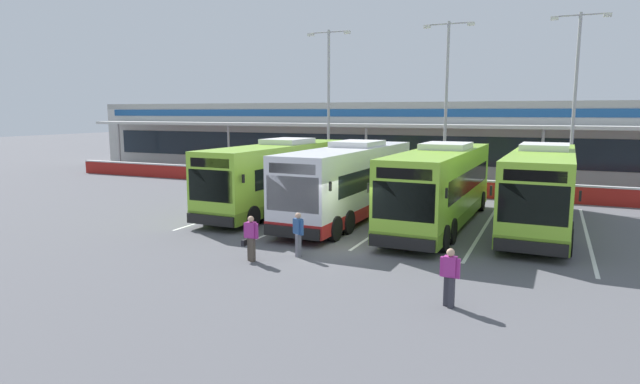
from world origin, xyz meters
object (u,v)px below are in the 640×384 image
object	(u,v)px
pedestrian_with_handbag	(251,237)
coach_bus_centre	(440,187)
lamp_post_centre	(446,96)
coach_bus_right_centre	(541,189)
coach_bus_left_centre	(350,182)
pedestrian_in_dark_coat	(450,275)
pedestrian_near_bin	(298,233)
lamp_post_west	(329,97)
coach_bus_leftmost	(279,177)
lamp_post_east	(575,94)

from	to	relation	value
pedestrian_with_handbag	coach_bus_centre	bearing A→B (deg)	60.41
coach_bus_centre	lamp_post_centre	size ratio (longest dim) A/B	1.11
coach_bus_right_centre	lamp_post_centre	bearing A→B (deg)	121.97
coach_bus_left_centre	pedestrian_in_dark_coat	size ratio (longest dim) A/B	7.54
pedestrian_near_bin	coach_bus_left_centre	bearing A→B (deg)	95.86
lamp_post_west	lamp_post_centre	bearing A→B (deg)	-1.19
coach_bus_leftmost	coach_bus_right_centre	bearing A→B (deg)	2.89
pedestrian_with_handbag	lamp_post_east	distance (m)	23.14
coach_bus_left_centre	lamp_post_centre	world-z (taller)	lamp_post_centre
coach_bus_leftmost	coach_bus_left_centre	world-z (taller)	same
pedestrian_near_bin	lamp_post_east	size ratio (longest dim) A/B	0.15
pedestrian_with_handbag	lamp_post_west	xyz separation A→B (m)	(-5.55, 20.04, 5.43)
coach_bus_left_centre	coach_bus_leftmost	bearing A→B (deg)	171.44
pedestrian_with_handbag	lamp_post_west	world-z (taller)	lamp_post_west
coach_bus_centre	coach_bus_left_centre	bearing A→B (deg)	-178.76
coach_bus_centre	lamp_post_west	xyz separation A→B (m)	(-10.46, 11.40, 4.50)
coach_bus_leftmost	lamp_post_centre	bearing A→B (deg)	57.73
coach_bus_leftmost	lamp_post_west	world-z (taller)	lamp_post_west
coach_bus_left_centre	coach_bus_right_centre	bearing A→B (deg)	8.57
coach_bus_left_centre	lamp_post_east	size ratio (longest dim) A/B	1.11
coach_bus_right_centre	lamp_post_west	size ratio (longest dim) A/B	1.11
coach_bus_leftmost	coach_bus_left_centre	bearing A→B (deg)	-8.56
pedestrian_in_dark_coat	lamp_post_centre	bearing A→B (deg)	101.29
coach_bus_left_centre	lamp_post_centre	distance (m)	12.42
coach_bus_centre	lamp_post_east	xyz separation A→B (m)	(5.65, 11.22, 4.50)
coach_bus_leftmost	lamp_post_east	size ratio (longest dim) A/B	1.11
coach_bus_centre	pedestrian_near_bin	world-z (taller)	coach_bus_centre
coach_bus_left_centre	lamp_post_centre	xyz separation A→B (m)	(2.42, 11.32, 4.50)
coach_bus_left_centre	lamp_post_east	bearing A→B (deg)	48.41
coach_bus_leftmost	lamp_post_centre	distance (m)	13.40
lamp_post_centre	coach_bus_left_centre	bearing A→B (deg)	-102.07
coach_bus_left_centre	lamp_post_centre	size ratio (longest dim) A/B	1.11
coach_bus_leftmost	pedestrian_with_handbag	size ratio (longest dim) A/B	7.54
lamp_post_centre	lamp_post_east	bearing A→B (deg)	0.01
coach_bus_centre	pedestrian_in_dark_coat	bearing A→B (deg)	-77.32
coach_bus_leftmost	pedestrian_with_handbag	xyz separation A→B (m)	(3.81, -9.20, -0.93)
coach_bus_leftmost	pedestrian_in_dark_coat	world-z (taller)	coach_bus_leftmost
coach_bus_left_centre	pedestrian_with_handbag	distance (m)	8.61
pedestrian_with_handbag	lamp_post_east	world-z (taller)	lamp_post_east
pedestrian_near_bin	lamp_post_east	distance (m)	21.52
coach_bus_right_centre	pedestrian_near_bin	xyz separation A→B (m)	(-7.92, -8.63, -0.91)
lamp_post_west	lamp_post_east	bearing A→B (deg)	-0.62
lamp_post_east	pedestrian_near_bin	bearing A→B (deg)	-116.50
pedestrian_in_dark_coat	lamp_post_west	xyz separation A→B (m)	(-12.77, 21.67, 5.42)
coach_bus_right_centre	lamp_post_west	xyz separation A→B (m)	(-14.73, 10.19, 4.50)
pedestrian_with_handbag	pedestrian_in_dark_coat	world-z (taller)	same
coach_bus_leftmost	coach_bus_right_centre	world-z (taller)	same
coach_bus_left_centre	lamp_post_west	size ratio (longest dim) A/B	1.11
coach_bus_leftmost	lamp_post_east	world-z (taller)	lamp_post_east
coach_bus_centre	lamp_post_centre	xyz separation A→B (m)	(-1.98, 11.22, 4.50)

